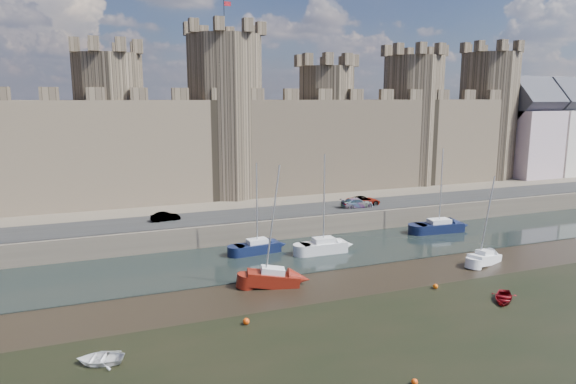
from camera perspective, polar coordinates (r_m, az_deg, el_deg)
name	(u,v)px	position (r m, az deg, el deg)	size (l,w,h in m)	color
ground	(391,367)	(35.00, 11.39, -18.54)	(160.00, 160.00, 0.00)	black
water_channel	(268,258)	(55.01, -2.26, -7.34)	(160.00, 12.00, 0.08)	black
quay	(199,190)	(88.60, -9.89, 0.17)	(160.00, 60.00, 2.50)	#4C443A
road	(241,215)	(63.55, -5.22, -2.58)	(160.00, 7.00, 0.10)	black
castle	(209,134)	(75.52, -8.78, 6.42)	(108.50, 11.00, 29.00)	#42382B
car_1	(165,217)	(62.00, -13.46, -2.69)	(1.16, 3.33, 1.10)	gray
car_2	(357,203)	(68.25, 7.67, -1.22)	(1.77, 4.36, 1.27)	gray
car_3	(363,201)	(69.77, 8.37, -0.98)	(2.13, 4.61, 1.28)	gray
sailboat_1	(257,247)	(56.51, -3.43, -6.07)	(5.12, 2.41, 9.91)	#0E1633
sailboat_2	(323,246)	(56.53, 3.96, -6.00)	(5.07, 2.04, 10.87)	silver
sailboat_3	(439,226)	(67.71, 16.42, -3.67)	(6.23, 2.89, 10.60)	black
sailboat_4	(273,278)	(47.03, -1.70, -9.49)	(5.05, 2.95, 11.08)	#67150B
sailboat_5	(484,257)	(56.79, 20.98, -6.80)	(4.53, 2.98, 9.12)	silver
dinghy_4	(503,299)	(47.33, 22.82, -10.87)	(2.03, 0.59, 2.84)	maroon
dinghy_6	(100,359)	(36.66, -20.18, -17.04)	(2.16, 0.63, 3.02)	white
buoy_1	(246,321)	(39.93, -4.67, -14.14)	(0.51, 0.51, 0.51)	#DD4209
buoy_3	(435,286)	(48.44, 16.07, -10.04)	(0.45, 0.45, 0.45)	#E7580A
buoy_4	(415,382)	(33.39, 13.88, -19.79)	(0.39, 0.39, 0.39)	#F64A0A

